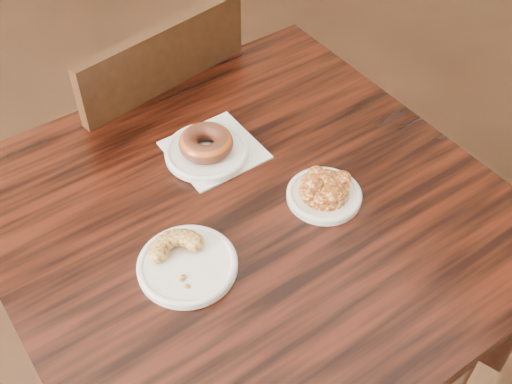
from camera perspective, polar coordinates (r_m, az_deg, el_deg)
cafe_table at (r=1.49m, az=-0.47°, el=-11.16°), size 0.95×0.95×0.75m
chair_far at (r=1.80m, az=-10.80°, el=4.43°), size 0.56×0.56×0.90m
napkin at (r=1.31m, az=-3.73°, el=3.74°), size 0.18×0.18×0.00m
plate_donut at (r=1.29m, az=-4.41°, el=3.55°), size 0.17×0.17×0.01m
plate_cruller at (r=1.11m, az=-6.11°, el=-6.53°), size 0.17×0.17×0.01m
plate_fritter at (r=1.22m, az=6.07°, el=-0.32°), size 0.14×0.14×0.01m
glazed_donut at (r=1.27m, az=-4.47°, el=4.38°), size 0.11×0.11×0.04m
apple_fritter at (r=1.20m, az=6.15°, el=0.36°), size 0.13×0.13×0.03m
cruller_fragment at (r=1.09m, az=-6.20°, el=-5.85°), size 0.11×0.11×0.03m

